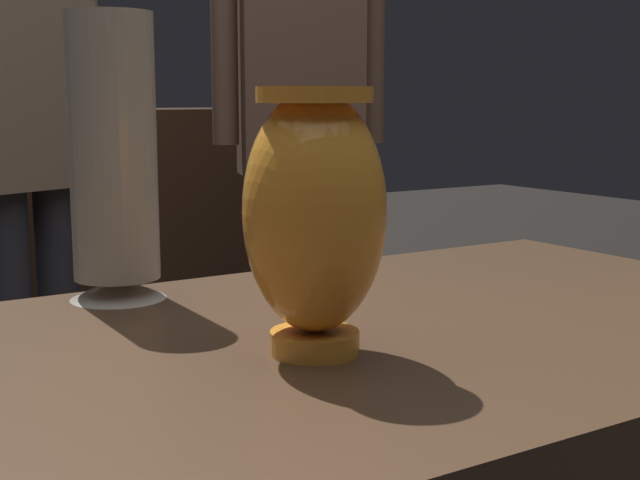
{
  "coord_description": "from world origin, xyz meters",
  "views": [
    {
      "loc": [
        -0.47,
        -0.72,
        1.03
      ],
      "look_at": [
        -0.02,
        -0.03,
        0.9
      ],
      "focal_mm": 50.11,
      "sensor_mm": 36.0,
      "label": 1
    }
  ],
  "objects_px": {
    "vase_centerpiece": "(315,212)",
    "visitor_center_back": "(26,127)",
    "visitor_near_right": "(300,114)",
    "shelf_vase_right": "(93,96)",
    "vase_tall_behind": "(113,161)"
  },
  "relations": [
    {
      "from": "shelf_vase_right",
      "to": "visitor_near_right",
      "type": "xyz_separation_m",
      "value": [
        0.27,
        -0.89,
        -0.05
      ]
    },
    {
      "from": "visitor_center_back",
      "to": "shelf_vase_right",
      "type": "bearing_deg",
      "value": -142.75
    },
    {
      "from": "vase_centerpiece",
      "to": "vase_tall_behind",
      "type": "height_order",
      "value": "vase_tall_behind"
    },
    {
      "from": "vase_tall_behind",
      "to": "shelf_vase_right",
      "type": "distance_m",
      "value": 2.07
    },
    {
      "from": "vase_centerpiece",
      "to": "visitor_center_back",
      "type": "xyz_separation_m",
      "value": [
        0.17,
        1.63,
        0.03
      ]
    },
    {
      "from": "vase_centerpiece",
      "to": "shelf_vase_right",
      "type": "distance_m",
      "value": 2.35
    },
    {
      "from": "visitor_near_right",
      "to": "vase_centerpiece",
      "type": "bearing_deg",
      "value": 78.87
    },
    {
      "from": "shelf_vase_right",
      "to": "visitor_near_right",
      "type": "height_order",
      "value": "visitor_near_right"
    },
    {
      "from": "visitor_center_back",
      "to": "visitor_near_right",
      "type": "bearing_deg",
      "value": 138.82
    },
    {
      "from": "vase_tall_behind",
      "to": "visitor_near_right",
      "type": "distance_m",
      "value": 1.41
    },
    {
      "from": "vase_centerpiece",
      "to": "vase_tall_behind",
      "type": "relative_size",
      "value": 0.74
    },
    {
      "from": "shelf_vase_right",
      "to": "visitor_center_back",
      "type": "height_order",
      "value": "visitor_center_back"
    },
    {
      "from": "visitor_near_right",
      "to": "visitor_center_back",
      "type": "distance_m",
      "value": 0.71
    },
    {
      "from": "visitor_near_right",
      "to": "visitor_center_back",
      "type": "relative_size",
      "value": 1.03
    },
    {
      "from": "visitor_center_back",
      "to": "vase_tall_behind",
      "type": "bearing_deg",
      "value": 58.04
    }
  ]
}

